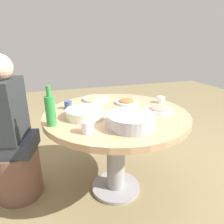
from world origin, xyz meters
name	(u,v)px	position (x,y,z in m)	size (l,w,h in m)	color
ground	(116,188)	(0.00, 0.00, 0.00)	(8.00, 8.00, 0.00)	olive
round_dining_table	(116,129)	(0.00, 0.00, 0.59)	(1.13, 1.13, 0.73)	#99999E
rice_bowl	(132,120)	(0.00, -0.29, 0.78)	(0.32, 0.32, 0.09)	#B2B5BA
soup_bowl	(85,113)	(-0.25, -0.03, 0.76)	(0.28, 0.28, 0.06)	white
dish_noodles	(96,98)	(-0.08, 0.38, 0.75)	(0.23, 0.23, 0.04)	silver
dish_stirfry	(127,102)	(0.16, 0.18, 0.75)	(0.19, 0.19, 0.04)	silver
dish_shrimp	(159,109)	(0.33, -0.08, 0.75)	(0.22, 0.22, 0.04)	silver
green_bottle	(50,110)	(-0.49, -0.11, 0.84)	(0.06, 0.06, 0.27)	#2A8D3D
tea_cup_near	(88,127)	(-0.29, -0.30, 0.77)	(0.08, 0.08, 0.07)	white
tea_cup_far	(68,105)	(-0.35, 0.20, 0.76)	(0.06, 0.06, 0.06)	#3A568E
tea_cup_side	(161,100)	(0.46, 0.11, 0.76)	(0.07, 0.07, 0.06)	white
stool_for_diner_left	(18,173)	(-0.80, 0.20, 0.21)	(0.37, 0.37, 0.42)	brown
diner_left	(7,114)	(-0.80, 0.20, 0.74)	(0.41, 0.39, 0.76)	#2D333D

